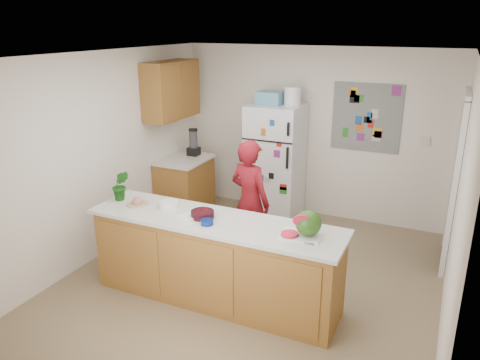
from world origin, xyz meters
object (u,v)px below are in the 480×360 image
at_px(person, 250,201).
at_px(watermelon, 308,223).
at_px(refrigerator, 275,162).
at_px(cherry_bowl, 203,214).

relative_size(person, watermelon, 6.23).
xyz_separation_m(refrigerator, watermelon, (1.22, -2.36, 0.20)).
bearing_deg(watermelon, refrigerator, 117.36).
bearing_deg(person, watermelon, 152.57).
bearing_deg(cherry_bowl, person, 84.52).
bearing_deg(refrigerator, person, -81.40).
bearing_deg(person, refrigerator, -65.20).
distance_m(refrigerator, watermelon, 2.67).
bearing_deg(refrigerator, watermelon, -62.64).
distance_m(person, cherry_bowl, 1.01).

